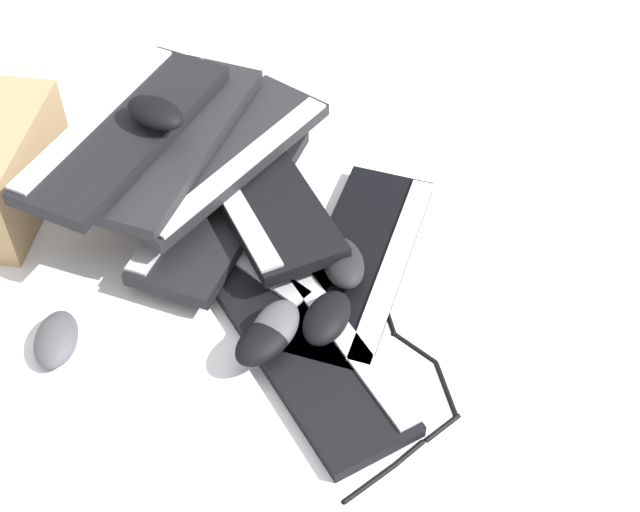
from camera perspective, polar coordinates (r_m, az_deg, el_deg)
name	(u,v)px	position (r m, az deg, el deg)	size (l,w,h in m)	color
ground_plane	(377,304)	(1.45, 3.70, -3.10)	(3.20, 3.20, 0.00)	white
keyboard_0	(363,263)	(1.49, 2.74, -0.46)	(0.39, 0.44, 0.03)	black
keyboard_1	(236,226)	(1.55, -5.40, 1.92)	(0.34, 0.46, 0.03)	black
keyboard_2	(306,344)	(1.38, -0.88, -5.68)	(0.22, 0.46, 0.03)	black
keyboard_3	(221,202)	(1.56, -6.33, 3.46)	(0.40, 0.43, 0.03)	black
keyboard_4	(255,183)	(1.54, -4.21, 4.68)	(0.19, 0.45, 0.03)	black
keyboard_5	(220,157)	(1.55, -6.43, 6.33)	(0.45, 0.37, 0.03)	#232326
keyboard_6	(171,139)	(1.55, -9.49, 7.42)	(0.40, 0.43, 0.03)	#232326
keyboard_7	(123,130)	(1.54, -12.49, 7.86)	(0.42, 0.42, 0.03)	black
mouse_0	(155,113)	(1.51, -10.51, 9.01)	(0.11, 0.07, 0.04)	black
mouse_1	(275,327)	(1.35, -2.90, -4.58)	(0.11, 0.07, 0.04)	#4C4C51
mouse_2	(56,339)	(1.43, -16.53, -5.14)	(0.11, 0.07, 0.04)	#4C4C51
mouse_3	(265,340)	(1.34, -3.57, -5.40)	(0.11, 0.07, 0.04)	black
mouse_4	(327,318)	(1.36, 0.44, -3.98)	(0.11, 0.07, 0.04)	black
mouse_5	(343,263)	(1.44, 1.50, -0.44)	(0.11, 0.07, 0.04)	black
cable_0	(409,389)	(1.35, 5.70, -8.49)	(0.22, 0.36, 0.01)	black
cable_1	(117,161)	(1.73, -12.86, 5.97)	(0.52, 0.28, 0.01)	black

